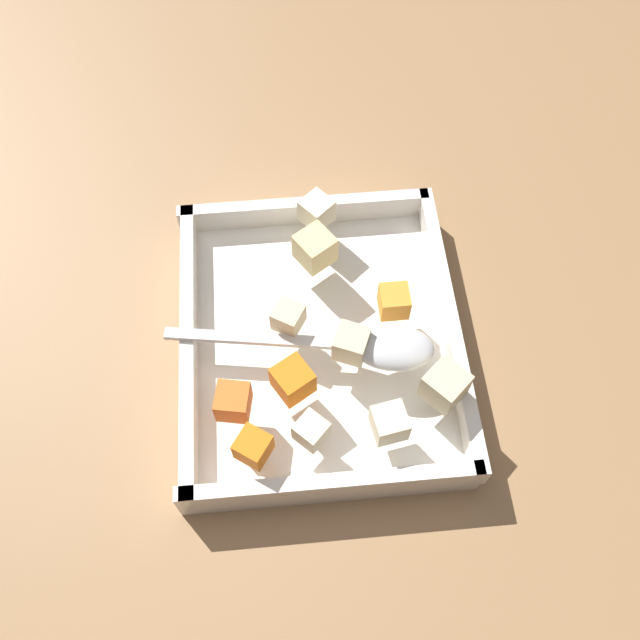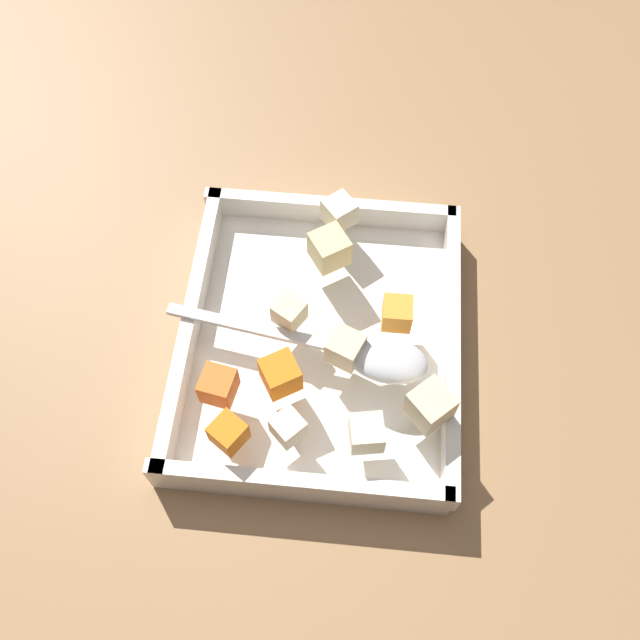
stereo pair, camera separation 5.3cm
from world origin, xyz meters
The scene contains 14 objects.
ground_plane centered at (0.00, 0.00, 0.00)m, with size 4.00×4.00×0.00m, color #936D47.
baking_dish centered at (-0.01, 0.00, 0.01)m, with size 0.28×0.24×0.04m.
carrot_chunk_back_center centered at (0.06, -0.07, 0.06)m, with size 0.03×0.03×0.03m, color orange.
carrot_chunk_heap_side centered at (0.05, -0.02, 0.06)m, with size 0.03×0.03×0.03m, color orange.
carrot_chunk_corner_nw centered at (0.10, -0.06, 0.05)m, with size 0.02×0.02×0.02m, color orange.
carrot_chunk_far_right centered at (-0.02, 0.07, 0.05)m, with size 0.02×0.02×0.02m, color orange.
potato_chunk_corner_ne centered at (0.09, 0.05, 0.06)m, with size 0.03×0.03×0.03m, color beige.
potato_chunk_mid_right centered at (-0.08, 0.01, 0.06)m, with size 0.03×0.03×0.03m, color #E0CC89.
potato_chunk_mid_left centered at (0.06, 0.10, 0.06)m, with size 0.03×0.03×0.03m, color beige.
potato_chunk_center centered at (0.02, 0.03, 0.06)m, with size 0.03×0.03×0.03m, color beige.
potato_chunk_rim_edge centered at (-0.12, 0.01, 0.06)m, with size 0.03×0.03×0.03m, color beige.
potato_chunk_corner_sw centered at (-0.01, -0.02, 0.05)m, with size 0.02×0.02×0.02m, color beige.
potato_chunk_near_spoon centered at (0.09, -0.01, 0.05)m, with size 0.02×0.02×0.02m, color beige.
serving_spoon centered at (0.02, 0.05, 0.05)m, with size 0.06×0.23×0.02m.
Camera 1 is at (0.28, -0.02, 0.58)m, focal length 39.56 mm.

